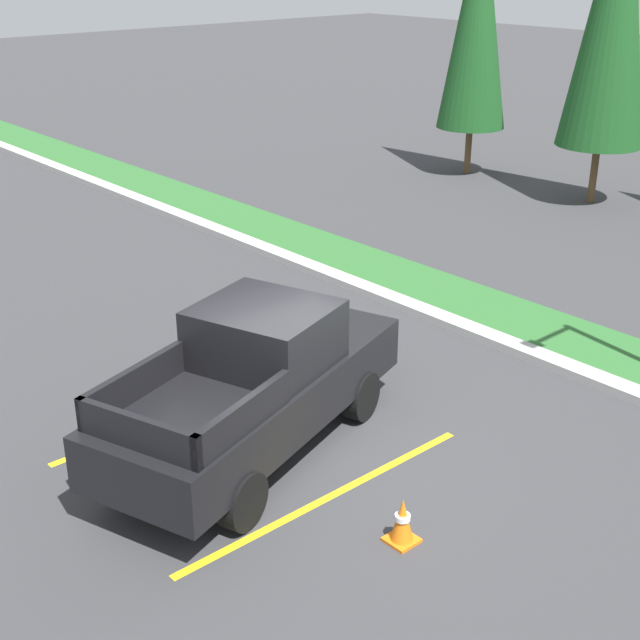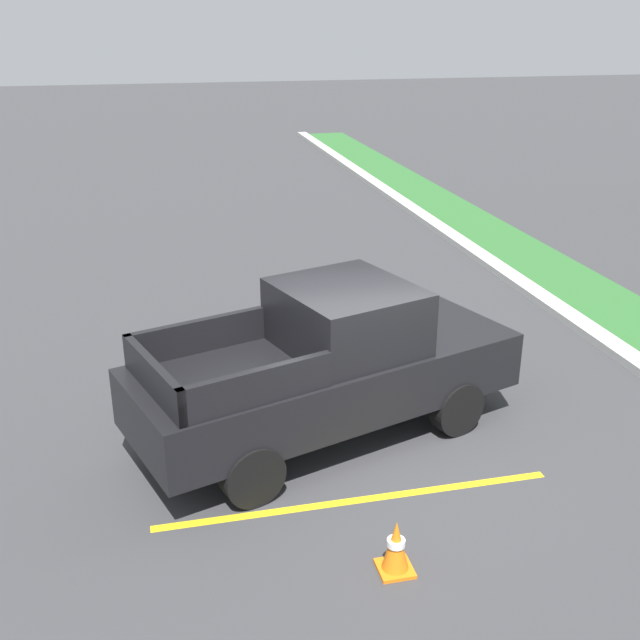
% 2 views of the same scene
% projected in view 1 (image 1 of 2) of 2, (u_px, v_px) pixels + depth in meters
% --- Properties ---
extents(ground_plane, '(120.00, 120.00, 0.00)m').
position_uv_depth(ground_plane, '(305.00, 455.00, 12.30)').
color(ground_plane, '#38383A').
extents(parking_line_near, '(0.12, 4.80, 0.01)m').
position_uv_depth(parking_line_near, '(195.00, 409.00, 13.49)').
color(parking_line_near, yellow).
rests_on(parking_line_near, ground).
extents(parking_line_far, '(0.12, 4.80, 0.01)m').
position_uv_depth(parking_line_far, '(329.00, 497.00, 11.35)').
color(parking_line_far, yellow).
rests_on(parking_line_far, ground).
extents(curb_strip, '(56.00, 0.40, 0.15)m').
position_uv_depth(curb_strip, '(522.00, 350.00, 15.31)').
color(curb_strip, '#B2B2AD').
rests_on(curb_strip, ground).
extents(grass_median, '(56.00, 1.80, 0.06)m').
position_uv_depth(grass_median, '(558.00, 335.00, 15.99)').
color(grass_median, '#2D662D').
rests_on(grass_median, ground).
extents(pickup_truck_main, '(3.44, 5.55, 2.10)m').
position_uv_depth(pickup_truck_main, '(256.00, 383.00, 12.05)').
color(pickup_truck_main, black).
rests_on(pickup_truck_main, ground).
extents(cypress_tree_leftmost, '(2.07, 2.07, 7.96)m').
position_uv_depth(cypress_tree_leftmost, '(477.00, 15.00, 25.53)').
color(cypress_tree_leftmost, brown).
rests_on(cypress_tree_leftmost, ground).
extents(cypress_tree_left_inner, '(2.29, 2.29, 8.81)m').
position_uv_depth(cypress_tree_left_inner, '(615.00, 4.00, 22.27)').
color(cypress_tree_left_inner, brown).
rests_on(cypress_tree_left_inner, ground).
extents(traffic_cone, '(0.36, 0.36, 0.60)m').
position_uv_depth(traffic_cone, '(402.00, 521.00, 10.40)').
color(traffic_cone, orange).
rests_on(traffic_cone, ground).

